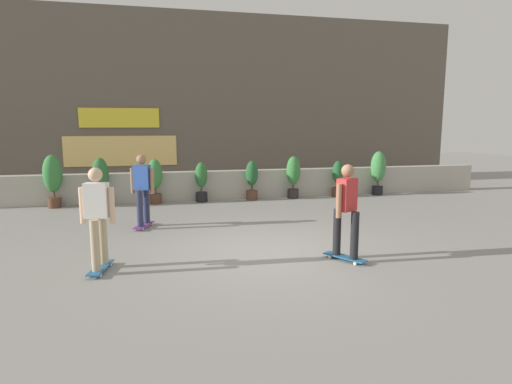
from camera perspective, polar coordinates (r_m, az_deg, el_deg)
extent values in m
plane|color=gray|center=(8.20, 2.36, -7.83)|extent=(48.00, 48.00, 0.00)
cube|color=#B2ADA3|center=(13.86, -4.16, 0.99)|extent=(18.00, 0.40, 0.90)
cube|color=#60564C|center=(17.71, -6.28, 11.77)|extent=(20.00, 2.00, 6.50)
cube|color=yellow|center=(16.58, -17.63, 9.35)|extent=(2.80, 0.08, 0.70)
cube|color=#F2CC72|center=(16.62, -17.43, 5.22)|extent=(4.00, 0.06, 1.10)
cylinder|color=brown|center=(13.62, -25.14, -1.26)|extent=(0.36, 0.36, 0.30)
cylinder|color=brown|center=(13.59, -25.21, -0.33)|extent=(0.06, 0.06, 0.15)
ellipsoid|color=#387F3D|center=(13.51, -25.38, 2.22)|extent=(0.52, 0.52, 1.07)
cylinder|color=#2D2823|center=(13.41, -19.76, -1.09)|extent=(0.36, 0.36, 0.30)
cylinder|color=brown|center=(13.37, -19.81, -0.14)|extent=(0.06, 0.06, 0.15)
ellipsoid|color=#2D6B33|center=(13.30, -19.94, 2.23)|extent=(0.47, 0.47, 0.97)
cylinder|color=brown|center=(13.30, -13.14, -0.87)|extent=(0.36, 0.36, 0.30)
cylinder|color=brown|center=(13.27, -13.17, 0.09)|extent=(0.06, 0.06, 0.15)
ellipsoid|color=#387F3D|center=(13.20, -13.25, 2.34)|extent=(0.44, 0.44, 0.90)
cylinder|color=black|center=(13.37, -7.22, -0.66)|extent=(0.36, 0.36, 0.30)
cylinder|color=brown|center=(13.33, -7.24, 0.30)|extent=(0.06, 0.06, 0.15)
ellipsoid|color=#2D6B33|center=(13.27, -7.28, 2.26)|extent=(0.38, 0.38, 0.77)
cylinder|color=brown|center=(13.61, -0.55, -0.41)|extent=(0.36, 0.36, 0.30)
cylinder|color=brown|center=(13.58, -0.55, 0.52)|extent=(0.06, 0.06, 0.15)
ellipsoid|color=#235B2D|center=(13.51, -0.55, 2.49)|extent=(0.39, 0.39, 0.79)
cylinder|color=#2D2823|center=(13.96, 4.93, -0.21)|extent=(0.36, 0.36, 0.30)
cylinder|color=brown|center=(13.93, 4.94, 0.71)|extent=(0.06, 0.06, 0.15)
ellipsoid|color=#387F3D|center=(13.86, 4.97, 2.87)|extent=(0.44, 0.44, 0.91)
cylinder|color=brown|center=(14.50, 10.71, 0.01)|extent=(0.36, 0.36, 0.30)
cylinder|color=brown|center=(14.47, 10.74, 0.89)|extent=(0.06, 0.06, 0.15)
ellipsoid|color=#235B2D|center=(14.41, 10.79, 2.62)|extent=(0.36, 0.36, 0.73)
cylinder|color=black|center=(15.14, 15.78, 0.20)|extent=(0.36, 0.36, 0.30)
cylinder|color=brown|center=(15.11, 15.81, 1.04)|extent=(0.06, 0.06, 0.15)
ellipsoid|color=#428C47|center=(15.04, 15.91, 3.26)|extent=(0.50, 0.50, 1.03)
cube|color=#266699|center=(7.78, 11.70, -8.43)|extent=(0.59, 0.79, 0.02)
cylinder|color=silver|center=(7.87, 9.77, -8.47)|extent=(0.05, 0.06, 0.06)
cylinder|color=silver|center=(7.99, 10.45, -8.21)|extent=(0.05, 0.06, 0.06)
cylinder|color=silver|center=(7.59, 13.00, -9.22)|extent=(0.05, 0.06, 0.06)
cylinder|color=silver|center=(7.72, 13.65, -8.93)|extent=(0.05, 0.06, 0.06)
cylinder|color=black|center=(7.76, 10.69, -5.22)|extent=(0.14, 0.14, 0.82)
cylinder|color=black|center=(7.57, 12.94, -5.66)|extent=(0.14, 0.14, 0.82)
cube|color=red|center=(7.53, 11.97, -0.34)|extent=(0.41, 0.36, 0.56)
sphere|color=#9E7051|center=(7.47, 12.07, 2.76)|extent=(0.22, 0.22, 0.22)
cylinder|color=#9E7051|center=(7.35, 10.93, -1.16)|extent=(0.09, 0.09, 0.58)
cylinder|color=#9E7051|center=(7.73, 12.91, -0.73)|extent=(0.09, 0.09, 0.58)
cube|color=#266699|center=(7.53, -19.89, -9.39)|extent=(0.36, 0.82, 0.02)
cylinder|color=silver|center=(7.28, -19.95, -10.33)|extent=(0.04, 0.06, 0.06)
cylinder|color=silver|center=(7.34, -21.14, -10.26)|extent=(0.04, 0.06, 0.06)
cylinder|color=silver|center=(7.75, -18.68, -9.10)|extent=(0.04, 0.06, 0.06)
cylinder|color=silver|center=(7.80, -19.81, -9.04)|extent=(0.04, 0.06, 0.06)
cylinder|color=tan|center=(7.25, -20.53, -6.66)|extent=(0.14, 0.14, 0.82)
cylinder|color=tan|center=(7.58, -19.62, -5.95)|extent=(0.14, 0.14, 0.82)
cube|color=white|center=(7.27, -20.36, -1.04)|extent=(0.39, 0.27, 0.56)
sphere|color=beige|center=(7.21, -20.53, 2.17)|extent=(0.22, 0.22, 0.22)
cylinder|color=beige|center=(7.20, -18.56, -1.67)|extent=(0.09, 0.09, 0.58)
cylinder|color=beige|center=(7.36, -22.05, -1.64)|extent=(0.09, 0.09, 0.58)
cube|color=#72338C|center=(10.30, -14.62, -4.24)|extent=(0.48, 0.82, 0.02)
cylinder|color=silver|center=(10.57, -14.45, -4.11)|extent=(0.05, 0.06, 0.06)
cylinder|color=silver|center=(10.51, -13.65, -4.15)|extent=(0.05, 0.06, 0.06)
cylinder|color=silver|center=(10.11, -15.62, -4.75)|extent=(0.05, 0.06, 0.06)
cylinder|color=silver|center=(10.05, -14.79, -4.80)|extent=(0.05, 0.06, 0.06)
cylinder|color=#282D4C|center=(10.38, -14.32, -1.76)|extent=(0.14, 0.14, 0.82)
cylinder|color=#282D4C|center=(10.05, -15.13, -2.14)|extent=(0.14, 0.14, 0.82)
cube|color=#3359B2|center=(10.11, -14.87, 1.90)|extent=(0.41, 0.32, 0.56)
sphere|color=#9E7051|center=(10.07, -14.96, 4.21)|extent=(0.22, 0.22, 0.22)
cylinder|color=#9E7051|center=(10.22, -16.06, 1.46)|extent=(0.09, 0.09, 0.58)
cylinder|color=#9E7051|center=(10.03, -13.62, 1.43)|extent=(0.09, 0.09, 0.58)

